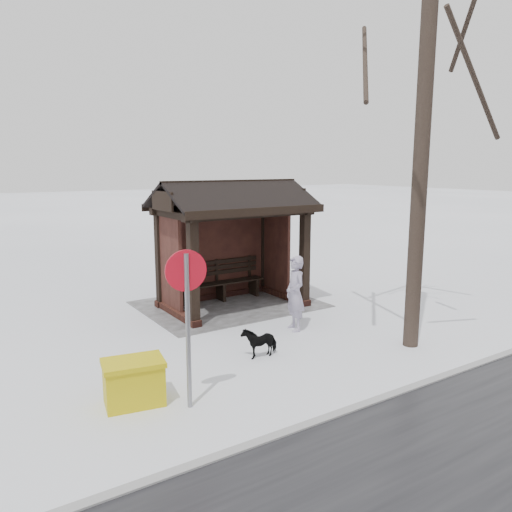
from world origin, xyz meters
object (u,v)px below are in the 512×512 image
(pedestrian, at_px, (295,293))
(road_sign, at_px, (187,295))
(dog, at_px, (260,341))
(grit_bin, at_px, (134,382))
(bus_shelter, at_px, (229,218))
(tree_near, at_px, (430,4))

(pedestrian, relative_size, road_sign, 0.69)
(dog, distance_m, grit_bin, 2.62)
(pedestrian, bearing_deg, bus_shelter, -162.98)
(bus_shelter, bearing_deg, tree_near, 108.99)
(pedestrian, bearing_deg, road_sign, -48.05)
(bus_shelter, xyz_separation_m, grit_bin, (3.80, 3.78, -1.83))
(bus_shelter, height_order, dog, bus_shelter)
(dog, bearing_deg, bus_shelter, 160.09)
(pedestrian, xyz_separation_m, dog, (1.43, 0.82, -0.52))
(dog, distance_m, road_sign, 2.60)
(tree_near, xyz_separation_m, road_sign, (4.66, -0.07, -4.50))
(dog, bearing_deg, tree_near, 68.67)
(bus_shelter, relative_size, dog, 5.55)
(bus_shelter, height_order, tree_near, tree_near)
(bus_shelter, xyz_separation_m, road_sign, (3.16, 4.29, -0.51))
(dog, relative_size, road_sign, 0.28)
(pedestrian, relative_size, dog, 2.44)
(dog, xyz_separation_m, road_sign, (1.92, 1.07, 1.38))
(tree_near, distance_m, pedestrian, 5.86)
(grit_bin, height_order, road_sign, road_sign)
(bus_shelter, bearing_deg, grit_bin, 44.89)
(pedestrian, distance_m, dog, 1.73)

